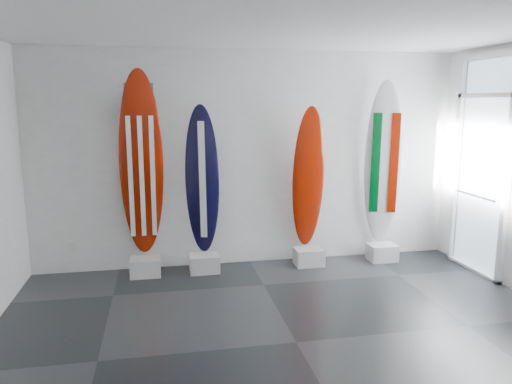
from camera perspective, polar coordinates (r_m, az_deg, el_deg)
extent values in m
plane|color=black|center=(4.99, 4.70, -17.00)|extent=(6.00, 6.00, 0.00)
plane|color=white|center=(4.48, 5.31, 19.43)|extent=(6.00, 6.00, 0.00)
plane|color=silver|center=(6.91, -0.71, 3.83)|extent=(6.00, 0.00, 6.00)
plane|color=silver|center=(2.28, 22.74, -10.82)|extent=(6.00, 0.00, 6.00)
cube|color=silver|center=(6.80, -12.71, -8.49)|extent=(0.40, 0.30, 0.24)
ellipsoid|color=maroon|center=(6.59, -13.15, 3.00)|extent=(0.58, 0.47, 2.48)
cube|color=silver|center=(6.82, -6.00, -8.24)|extent=(0.40, 0.30, 0.24)
ellipsoid|color=black|center=(6.64, -6.27, 1.35)|extent=(0.50, 0.31, 2.03)
cube|color=silver|center=(7.09, 6.16, -7.50)|extent=(0.40, 0.30, 0.24)
ellipsoid|color=maroon|center=(6.92, 6.10, 1.62)|extent=(0.46, 0.30, 2.01)
cube|color=silver|center=(7.48, 14.43, -6.80)|extent=(0.40, 0.30, 0.24)
ellipsoid|color=white|center=(7.30, 14.56, 3.22)|extent=(0.58, 0.40, 2.37)
cube|color=silver|center=(7.12, -20.57, -6.11)|extent=(0.09, 0.02, 0.13)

